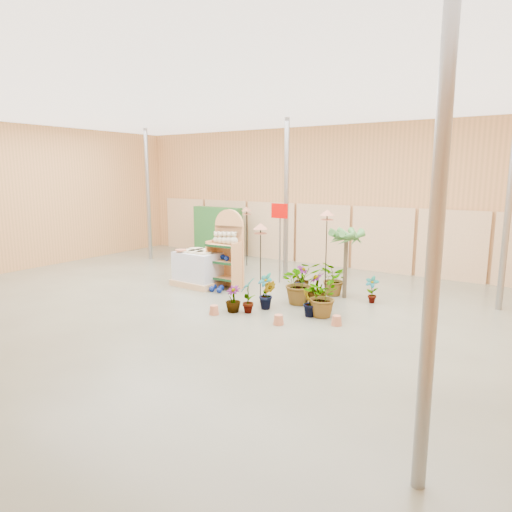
{
  "coord_description": "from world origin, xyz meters",
  "views": [
    {
      "loc": [
        6.37,
        -7.71,
        3.03
      ],
      "look_at": [
        0.3,
        1.5,
        1.0
      ],
      "focal_mm": 32.0,
      "sensor_mm": 36.0,
      "label": 1
    }
  ],
  "objects_px": {
    "bird_table_front": "(261,229)",
    "pallet_stack": "(200,268)",
    "display_shelf": "(227,252)",
    "potted_plant_2": "(300,282)"
  },
  "relations": [
    {
      "from": "display_shelf",
      "to": "potted_plant_2",
      "type": "bearing_deg",
      "value": -11.39
    },
    {
      "from": "pallet_stack",
      "to": "bird_table_front",
      "type": "xyz_separation_m",
      "value": [
        2.31,
        -0.55,
        1.29
      ]
    },
    {
      "from": "bird_table_front",
      "to": "pallet_stack",
      "type": "bearing_deg",
      "value": 166.66
    },
    {
      "from": "display_shelf",
      "to": "potted_plant_2",
      "type": "xyz_separation_m",
      "value": [
        2.35,
        -0.32,
        -0.44
      ]
    },
    {
      "from": "display_shelf",
      "to": "pallet_stack",
      "type": "relative_size",
      "value": 1.54
    },
    {
      "from": "display_shelf",
      "to": "bird_table_front",
      "type": "xyz_separation_m",
      "value": [
        1.54,
        -0.78,
        0.8
      ]
    },
    {
      "from": "display_shelf",
      "to": "pallet_stack",
      "type": "height_order",
      "value": "display_shelf"
    },
    {
      "from": "display_shelf",
      "to": "pallet_stack",
      "type": "distance_m",
      "value": 0.93
    },
    {
      "from": "potted_plant_2",
      "to": "display_shelf",
      "type": "bearing_deg",
      "value": 172.17
    },
    {
      "from": "display_shelf",
      "to": "potted_plant_2",
      "type": "distance_m",
      "value": 2.41
    }
  ]
}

